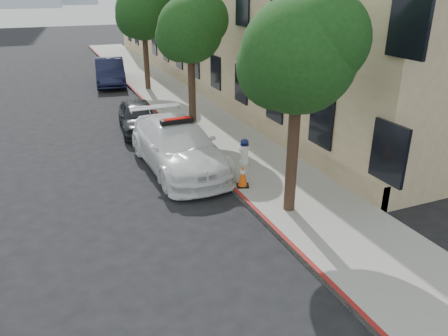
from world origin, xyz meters
The scene contains 11 objects.
ground centered at (0.00, 0.00, 0.00)m, with size 120.00×120.00×0.00m, color black.
sidewalk centered at (3.60, 10.00, 0.07)m, with size 3.20×50.00×0.15m, color gray.
curb_strip centered at (2.06, 10.00, 0.07)m, with size 0.12×50.00×0.15m, color maroon.
tree_near centered at (2.93, -2.01, 4.27)m, with size 2.92×2.82×5.62m.
tree_mid centered at (2.93, 5.99, 4.16)m, with size 2.77×2.64×5.43m.
tree_far centered at (2.93, 13.99, 4.39)m, with size 3.10×3.00×5.81m.
police_car centered at (1.10, 2.27, 0.81)m, with size 2.40×5.60×1.76m.
parked_car_mid centered at (0.74, 6.77, 0.64)m, with size 1.52×3.77×1.28m, color black.
parked_car_far centered at (1.20, 16.66, 0.79)m, with size 1.67×4.79×1.58m, color #151835.
fire_hydrant centered at (3.15, 1.37, 0.58)m, with size 0.37×0.34×0.89m.
traffic_cone centered at (2.35, -0.20, 0.49)m, with size 0.46×0.46×0.69m.
Camera 1 is at (-2.82, -11.02, 5.83)m, focal length 35.00 mm.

